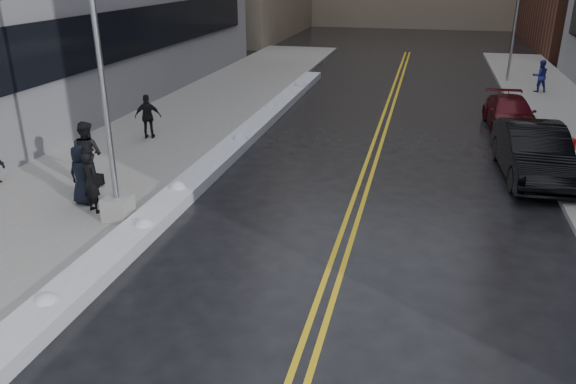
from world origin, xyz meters
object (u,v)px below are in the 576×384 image
Objects in this scene: fire_hydrant at (571,147)px; pedestrian_d at (148,117)px; traffic_signal at (516,21)px; pedestrian_c at (82,175)px; car_black at (533,152)px; lamppost at (108,129)px; pedestrian_b at (87,153)px; pedestrian_east at (540,76)px; car_maroon at (510,114)px; pedestrian_fedora at (91,181)px.

pedestrian_d is at bearing -175.64° from fire_hydrant.
traffic_signal is at bearing -152.02° from pedestrian_d.
pedestrian_c is 0.33× the size of car_black.
lamppost is 3.96× the size of pedestrian_b.
pedestrian_d is 19.90m from pedestrian_east.
car_maroon is (10.80, 12.02, -1.90)m from lamppost.
fire_hydrant is 0.17× the size of car_maroon.
car_black is (12.86, 4.18, -0.28)m from pedestrian_b.
pedestrian_c is 6.27m from pedestrian_d.
traffic_signal is 3.88m from pedestrian_east.
car_maroon is at bearing -95.72° from traffic_signal.
pedestrian_b is (-13.86, -19.98, -2.29)m from traffic_signal.
car_black is at bearing -129.79° from fire_hydrant.
pedestrian_b is 13.52m from car_black.
pedestrian_east reaches higher than car_black.
lamppost is at bearing 159.67° from pedestrian_c.
traffic_signal is 3.57× the size of pedestrian_fedora.
pedestrian_east is (15.05, 17.22, -0.16)m from pedestrian_b.
traffic_signal reaches higher than fire_hydrant.
car_maroon is at bearing 48.07° from lamppost.
car_black reaches higher than car_maroon.
fire_hydrant is 14.94m from pedestrian_d.
pedestrian_fedora reaches higher than car_black.
pedestrian_d is 0.33× the size of car_black.
car_maroon is at bearing -110.01° from pedestrian_fedora.
car_black is at bearing 29.85° from lamppost.
pedestrian_b is 1.17× the size of pedestrian_c.
pedestrian_d reaches higher than car_maroon.
traffic_signal is 25.25m from pedestrian_fedora.
car_black is (13.39, -0.67, -0.14)m from pedestrian_d.
pedestrian_c is at bearing -159.38° from car_black.
pedestrian_c reaches higher than fire_hydrant.
car_maroon is (12.21, 11.31, -0.35)m from pedestrian_c.
lamppost is 3.22m from pedestrian_b.
traffic_signal is 3.65× the size of pedestrian_d.
pedestrian_fedora is 16.55m from car_maroon.
lamppost is 14.81m from fire_hydrant.
pedestrian_east is at bearing -160.01° from pedestrian_d.
pedestrian_b is at bearing -145.16° from car_maroon.
pedestrian_d is at bearing -73.11° from pedestrian_b.
traffic_signal reaches higher than pedestrian_d.
fire_hydrant is 0.43× the size of pedestrian_fedora.
fire_hydrant is 15.56m from pedestrian_b.
pedestrian_b is 1.20× the size of pedestrian_east.
pedestrian_fedora is 0.68m from pedestrian_c.
pedestrian_fedora is (-13.17, -7.71, 0.44)m from fire_hydrant.
lamppost is at bearing 92.17° from pedestrian_d.
lamppost reaches higher than fire_hydrant.
car_black is at bearing -151.33° from pedestrian_b.
traffic_signal is 1.19× the size of car_black.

